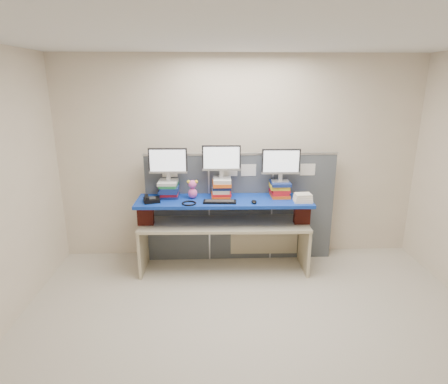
{
  "coord_description": "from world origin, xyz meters",
  "views": [
    {
      "loc": [
        -0.43,
        -3.11,
        2.44
      ],
      "look_at": [
        -0.24,
        1.47,
        1.08
      ],
      "focal_mm": 30.0,
      "sensor_mm": 36.0,
      "label": 1
    }
  ],
  "objects_px": {
    "monitor_center": "(221,160)",
    "keyboard": "(220,202)",
    "monitor_left": "(168,162)",
    "desk": "(224,232)",
    "monitor_right": "(281,163)",
    "blue_board": "(224,201)",
    "desk_phone": "(151,200)"
  },
  "relations": [
    {
      "from": "desk",
      "to": "monitor_left",
      "type": "height_order",
      "value": "monitor_left"
    },
    {
      "from": "blue_board",
      "to": "desk_phone",
      "type": "xyz_separation_m",
      "value": [
        -0.92,
        -0.07,
        0.05
      ]
    },
    {
      "from": "desk",
      "to": "blue_board",
      "type": "relative_size",
      "value": 0.98
    },
    {
      "from": "monitor_center",
      "to": "desk_phone",
      "type": "xyz_separation_m",
      "value": [
        -0.89,
        -0.19,
        -0.47
      ]
    },
    {
      "from": "desk_phone",
      "to": "keyboard",
      "type": "bearing_deg",
      "value": -19.46
    },
    {
      "from": "desk",
      "to": "blue_board",
      "type": "bearing_deg",
      "value": -81.59
    },
    {
      "from": "desk",
      "to": "monitor_center",
      "type": "distance_m",
      "value": 0.95
    },
    {
      "from": "blue_board",
      "to": "desk_phone",
      "type": "distance_m",
      "value": 0.93
    },
    {
      "from": "monitor_left",
      "to": "desk_phone",
      "type": "height_order",
      "value": "monitor_left"
    },
    {
      "from": "monitor_center",
      "to": "keyboard",
      "type": "distance_m",
      "value": 0.54
    },
    {
      "from": "blue_board",
      "to": "monitor_right",
      "type": "bearing_deg",
      "value": 9.15
    },
    {
      "from": "blue_board",
      "to": "monitor_center",
      "type": "distance_m",
      "value": 0.53
    },
    {
      "from": "blue_board",
      "to": "desk_phone",
      "type": "bearing_deg",
      "value": -174.58
    },
    {
      "from": "desk",
      "to": "monitor_center",
      "type": "xyz_separation_m",
      "value": [
        -0.03,
        0.12,
        0.95
      ]
    },
    {
      "from": "desk",
      "to": "desk_phone",
      "type": "distance_m",
      "value": 1.04
    },
    {
      "from": "blue_board",
      "to": "keyboard",
      "type": "relative_size",
      "value": 5.33
    },
    {
      "from": "monitor_right",
      "to": "keyboard",
      "type": "relative_size",
      "value": 1.18
    },
    {
      "from": "monitor_left",
      "to": "keyboard",
      "type": "height_order",
      "value": "monitor_left"
    },
    {
      "from": "keyboard",
      "to": "monitor_right",
      "type": "bearing_deg",
      "value": 19.81
    },
    {
      "from": "desk",
      "to": "monitor_right",
      "type": "distance_m",
      "value": 1.17
    },
    {
      "from": "desk_phone",
      "to": "monitor_left",
      "type": "bearing_deg",
      "value": 28.43
    },
    {
      "from": "monitor_center",
      "to": "monitor_right",
      "type": "xyz_separation_m",
      "value": [
        0.77,
        -0.02,
        -0.05
      ]
    },
    {
      "from": "blue_board",
      "to": "desk",
      "type": "bearing_deg",
      "value": 98.41
    },
    {
      "from": "keyboard",
      "to": "desk",
      "type": "bearing_deg",
      "value": 68.93
    },
    {
      "from": "monitor_center",
      "to": "desk",
      "type": "bearing_deg",
      "value": -75.33
    },
    {
      "from": "monitor_left",
      "to": "keyboard",
      "type": "relative_size",
      "value": 1.18
    },
    {
      "from": "monitor_center",
      "to": "desk_phone",
      "type": "height_order",
      "value": "monitor_center"
    },
    {
      "from": "monitor_left",
      "to": "monitor_center",
      "type": "xyz_separation_m",
      "value": [
        0.68,
        -0.02,
        0.03
      ]
    },
    {
      "from": "monitor_left",
      "to": "monitor_right",
      "type": "xyz_separation_m",
      "value": [
        1.45,
        -0.03,
        -0.02
      ]
    },
    {
      "from": "monitor_left",
      "to": "monitor_right",
      "type": "relative_size",
      "value": 1.0
    },
    {
      "from": "monitor_left",
      "to": "keyboard",
      "type": "xyz_separation_m",
      "value": [
        0.65,
        -0.26,
        -0.45
      ]
    },
    {
      "from": "blue_board",
      "to": "keyboard",
      "type": "height_order",
      "value": "keyboard"
    }
  ]
}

